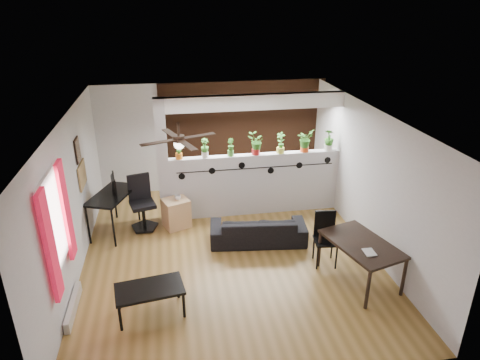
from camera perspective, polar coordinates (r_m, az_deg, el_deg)
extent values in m
cube|color=brown|center=(8.08, -1.51, -9.91)|extent=(6.30, 7.10, 0.10)
cube|color=#B7B7BA|center=(10.23, -4.05, 5.77)|extent=(6.30, 0.04, 2.90)
cube|color=#B7B7BA|center=(4.88, 3.66, -15.81)|extent=(6.30, 0.04, 2.90)
cube|color=#B7B7BA|center=(7.56, -21.71, -2.47)|extent=(0.04, 7.10, 2.90)
cube|color=#B7B7BA|center=(8.18, 16.87, 0.17)|extent=(0.04, 7.10, 2.90)
cube|color=white|center=(6.97, -1.74, 8.98)|extent=(6.30, 7.10, 0.10)
cube|color=#BCBCC1|center=(9.15, 2.04, -0.53)|extent=(3.60, 0.18, 1.35)
cube|color=white|center=(8.59, 2.21, 10.36)|extent=(3.60, 0.18, 0.30)
cube|color=#BCBCC1|center=(8.75, -10.26, 2.36)|extent=(0.22, 0.20, 2.60)
cube|color=brown|center=(10.29, 0.44, 5.93)|extent=(3.90, 0.05, 2.60)
cube|color=black|center=(8.91, 2.20, 1.60)|extent=(3.31, 0.01, 0.02)
cylinder|color=black|center=(8.77, -7.77, 0.47)|extent=(0.14, 0.01, 0.14)
cylinder|color=black|center=(8.78, -3.75, 1.22)|extent=(0.14, 0.01, 0.14)
cylinder|color=black|center=(8.83, 0.24, 1.96)|extent=(0.14, 0.01, 0.14)
cylinder|color=black|center=(9.01, 4.12, 1.25)|extent=(0.14, 0.01, 0.14)
cylinder|color=black|center=(9.14, 7.92, 1.95)|extent=(0.14, 0.01, 0.14)
cylinder|color=black|center=(9.31, 11.60, 2.63)|extent=(0.14, 0.01, 0.14)
cube|color=white|center=(6.39, -23.65, -5.05)|extent=(0.02, 0.95, 1.25)
cube|color=white|center=(6.39, -23.52, -5.04)|extent=(0.04, 1.05, 1.35)
cube|color=red|center=(6.00, -23.99, -8.10)|extent=(0.06, 0.30, 1.55)
cube|color=red|center=(6.86, -22.20, -3.81)|extent=(0.06, 0.30, 1.55)
cube|color=beige|center=(7.15, -21.36, -15.41)|extent=(0.08, 1.00, 0.18)
cube|color=#9B7B4B|center=(8.38, -20.30, 0.64)|extent=(0.03, 0.60, 0.45)
cube|color=#8C7259|center=(8.17, -20.84, 3.75)|extent=(0.03, 0.30, 0.40)
cube|color=black|center=(8.17, -20.87, 3.74)|extent=(0.02, 0.34, 0.44)
cylinder|color=black|center=(6.66, -8.23, 6.73)|extent=(0.04, 0.04, 0.20)
cylinder|color=black|center=(6.71, -8.16, 5.50)|extent=(0.18, 0.18, 0.10)
sphere|color=white|center=(6.73, -8.12, 4.77)|extent=(0.17, 0.17, 0.17)
cube|color=black|center=(6.83, -5.51, 5.88)|extent=(0.55, 0.29, 0.01)
cube|color=black|center=(7.01, -9.21, 6.14)|extent=(0.29, 0.55, 0.01)
cube|color=black|center=(6.60, -10.89, 4.93)|extent=(0.55, 0.29, 0.01)
cube|color=black|center=(6.41, -7.00, 4.62)|extent=(0.29, 0.55, 0.01)
cylinder|color=orange|center=(8.71, -8.14, 3.19)|extent=(0.14, 0.14, 0.12)
imported|color=#1F5618|center=(8.65, -8.21, 4.38)|extent=(0.25, 0.26, 0.30)
cylinder|color=white|center=(8.74, -4.68, 3.41)|extent=(0.14, 0.14, 0.12)
imported|color=#1F5618|center=(8.68, -4.72, 4.57)|extent=(0.24, 0.22, 0.29)
cylinder|color=#488D33|center=(8.80, -1.26, 3.61)|extent=(0.13, 0.13, 0.12)
imported|color=#1F5618|center=(8.74, -1.27, 4.70)|extent=(0.20, 0.22, 0.27)
cylinder|color=#AD1B1C|center=(8.88, 2.11, 3.81)|extent=(0.17, 0.17, 0.12)
imported|color=#1F5618|center=(8.81, 2.13, 5.15)|extent=(0.25, 0.20, 0.36)
cylinder|color=#D6DB4D|center=(9.00, 5.40, 3.98)|extent=(0.16, 0.16, 0.12)
imported|color=#1F5618|center=(8.93, 5.45, 5.28)|extent=(0.30, 0.28, 0.35)
cylinder|color=#DC4919|center=(9.15, 8.60, 4.14)|extent=(0.18, 0.18, 0.12)
imported|color=#1F5618|center=(9.08, 8.69, 5.51)|extent=(0.32, 0.31, 0.38)
cylinder|color=silver|center=(9.32, 11.69, 4.28)|extent=(0.17, 0.17, 0.12)
imported|color=#1F5618|center=(9.25, 11.80, 5.56)|extent=(0.30, 0.29, 0.36)
imported|color=black|center=(8.26, 2.42, -6.62)|extent=(1.80, 0.88, 0.51)
cube|color=tan|center=(8.85, -8.50, -4.38)|extent=(0.62, 0.58, 0.60)
imported|color=gray|center=(8.69, -8.30, -2.31)|extent=(0.15, 0.15, 0.10)
cube|color=black|center=(8.71, -16.73, -1.91)|extent=(0.99, 1.29, 0.04)
cylinder|color=black|center=(8.61, -19.60, -5.71)|extent=(0.04, 0.04, 0.79)
cylinder|color=black|center=(8.36, -16.52, -6.19)|extent=(0.04, 0.04, 0.79)
cylinder|color=black|center=(9.42, -16.34, -2.69)|extent=(0.04, 0.04, 0.79)
cylinder|color=black|center=(9.19, -13.46, -3.03)|extent=(0.04, 0.04, 0.79)
imported|color=black|center=(8.80, -16.71, -0.85)|extent=(0.31, 0.10, 0.17)
cylinder|color=black|center=(8.99, -12.57, -6.10)|extent=(0.57, 0.57, 0.04)
cylinder|color=black|center=(8.88, -12.71, -4.73)|extent=(0.07, 0.07, 0.49)
cube|color=black|center=(8.76, -12.86, -3.20)|extent=(0.56, 0.56, 0.08)
cube|color=black|center=(8.82, -13.33, -0.84)|extent=(0.44, 0.17, 0.53)
cube|color=black|center=(7.25, 15.93, -8.20)|extent=(1.13, 1.48, 0.05)
cylinder|color=black|center=(6.87, 16.67, -13.87)|extent=(0.06, 0.06, 0.67)
cylinder|color=black|center=(7.31, 20.99, -12.03)|extent=(0.06, 0.06, 0.67)
cylinder|color=black|center=(7.63, 10.53, -9.08)|extent=(0.06, 0.06, 0.67)
cylinder|color=black|center=(8.03, 14.74, -7.74)|extent=(0.06, 0.06, 0.67)
imported|color=gray|center=(6.96, 16.23, -9.31)|extent=(0.17, 0.23, 0.02)
cube|color=black|center=(7.65, 11.36, -7.98)|extent=(0.44, 0.44, 0.03)
cube|color=black|center=(7.67, 11.23, -5.66)|extent=(0.37, 0.08, 0.49)
cube|color=black|center=(7.60, 10.28, -10.16)|extent=(0.03, 0.03, 0.46)
cube|color=black|center=(7.67, 12.71, -10.03)|extent=(0.03, 0.03, 0.46)
cube|color=black|center=(7.74, 9.91, -7.34)|extent=(0.03, 0.03, 0.94)
cube|color=black|center=(7.82, 12.29, -7.24)|extent=(0.03, 0.03, 0.94)
cube|color=black|center=(6.58, -11.99, -14.02)|extent=(1.05, 0.68, 0.04)
cylinder|color=black|center=(6.54, -15.67, -17.36)|extent=(0.04, 0.04, 0.42)
cylinder|color=black|center=(6.58, -7.49, -16.23)|extent=(0.04, 0.04, 0.42)
cylinder|color=black|center=(6.90, -15.92, -14.89)|extent=(0.04, 0.04, 0.42)
cylinder|color=black|center=(6.94, -8.26, -13.86)|extent=(0.04, 0.04, 0.42)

